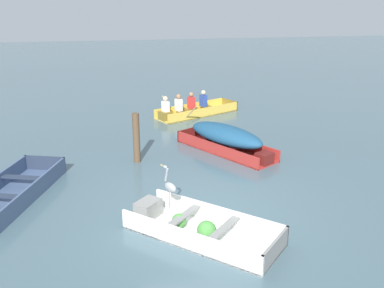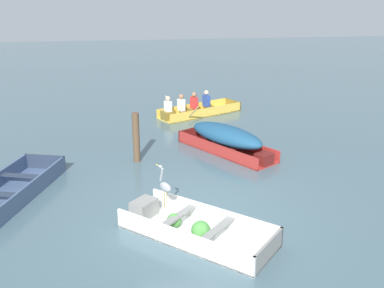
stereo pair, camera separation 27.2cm
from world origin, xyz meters
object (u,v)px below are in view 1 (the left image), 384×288
Objects in this scene: skiff_red_near_moored at (226,137)px; rowboat_yellow_with_crew at (192,109)px; dinghy_white_foreground at (196,228)px; mooring_post at (136,138)px; skiff_slate_blue_mid_moored at (9,196)px; heron_on_dinghy at (170,186)px.

rowboat_yellow_with_crew is (-0.14, 4.18, -0.19)m from skiff_red_near_moored.
skiff_red_near_moored is (1.85, 4.36, 0.28)m from dinghy_white_foreground.
dinghy_white_foreground is at bearing -79.44° from mooring_post.
dinghy_white_foreground is 0.84× the size of rowboat_yellow_with_crew.
heron_on_dinghy reaches higher than skiff_slate_blue_mid_moored.
mooring_post is (-2.46, -4.47, 0.45)m from rowboat_yellow_with_crew.
heron_on_dinghy is (-2.27, -3.96, 0.44)m from skiff_red_near_moored.
skiff_slate_blue_mid_moored is at bearing -147.71° from mooring_post.
rowboat_yellow_with_crew reaches higher than skiff_slate_blue_mid_moored.
heron_on_dinghy is (-0.42, 0.40, 0.72)m from dinghy_white_foreground.
skiff_red_near_moored is at bearing 21.30° from skiff_slate_blue_mid_moored.
dinghy_white_foreground is 4.32m from skiff_slate_blue_mid_moored.
skiff_red_near_moored is 2.64m from mooring_post.
rowboat_yellow_with_crew is at bearing 75.33° from heron_on_dinghy.
rowboat_yellow_with_crew is (1.71, 8.54, 0.09)m from dinghy_white_foreground.
mooring_post is at bearing -173.49° from skiff_red_near_moored.
mooring_post is (-2.61, -0.30, 0.25)m from skiff_red_near_moored.
skiff_slate_blue_mid_moored reaches higher than dinghy_white_foreground.
heron_on_dinghy is at bearing -104.67° from rowboat_yellow_with_crew.
skiff_slate_blue_mid_moored is at bearing -158.70° from skiff_red_near_moored.
skiff_slate_blue_mid_moored is (-5.58, -2.17, -0.29)m from skiff_red_near_moored.
dinghy_white_foreground is at bearing -30.44° from skiff_slate_blue_mid_moored.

